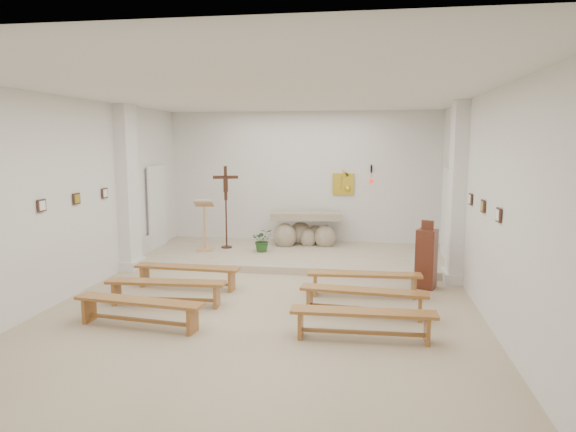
% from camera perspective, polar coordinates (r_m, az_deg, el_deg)
% --- Properties ---
extents(ground, '(7.00, 10.00, 0.00)m').
position_cam_1_polar(ground, '(8.81, -2.51, -9.79)').
color(ground, '#C6B38F').
rests_on(ground, ground).
extents(wall_left, '(0.02, 10.00, 3.50)m').
position_cam_1_polar(wall_left, '(9.74, -23.16, 1.83)').
color(wall_left, silver).
rests_on(wall_left, ground).
extents(wall_right, '(0.02, 10.00, 3.50)m').
position_cam_1_polar(wall_right, '(8.47, 21.26, 1.06)').
color(wall_right, silver).
rests_on(wall_right, ground).
extents(wall_back, '(7.00, 0.02, 3.50)m').
position_cam_1_polar(wall_back, '(13.34, 1.66, 4.06)').
color(wall_back, silver).
rests_on(wall_back, ground).
extents(ceiling, '(7.00, 10.00, 0.02)m').
position_cam_1_polar(ceiling, '(8.41, -2.66, 13.45)').
color(ceiling, silver).
rests_on(ceiling, wall_back).
extents(sanctuary_platform, '(6.98, 3.00, 0.15)m').
position_cam_1_polar(sanctuary_platform, '(12.12, 0.74, -4.38)').
color(sanctuary_platform, '#C4B397').
rests_on(sanctuary_platform, ground).
extents(pilaster_left, '(0.26, 0.55, 3.50)m').
position_cam_1_polar(pilaster_left, '(11.42, -17.36, 2.97)').
color(pilaster_left, white).
rests_on(pilaster_left, ground).
extents(pilaster_right, '(0.26, 0.55, 3.50)m').
position_cam_1_polar(pilaster_right, '(10.40, 18.27, 2.45)').
color(pilaster_right, white).
rests_on(pilaster_right, ground).
extents(gold_wall_relief, '(0.55, 0.04, 0.55)m').
position_cam_1_polar(gold_wall_relief, '(13.23, 6.16, 3.54)').
color(gold_wall_relief, gold).
rests_on(gold_wall_relief, wall_back).
extents(sanctuary_lamp, '(0.11, 0.36, 0.44)m').
position_cam_1_polar(sanctuary_lamp, '(12.95, 9.22, 4.09)').
color(sanctuary_lamp, black).
rests_on(sanctuary_lamp, wall_back).
extents(station_frame_left_front, '(0.03, 0.20, 0.20)m').
position_cam_1_polar(station_frame_left_front, '(9.07, -25.70, 1.05)').
color(station_frame_left_front, '#41271C').
rests_on(station_frame_left_front, wall_left).
extents(station_frame_left_mid, '(0.03, 0.20, 0.20)m').
position_cam_1_polar(station_frame_left_mid, '(9.90, -22.45, 1.79)').
color(station_frame_left_mid, '#41271C').
rests_on(station_frame_left_mid, wall_left).
extents(station_frame_left_rear, '(0.03, 0.20, 0.20)m').
position_cam_1_polar(station_frame_left_rear, '(10.76, -19.70, 2.40)').
color(station_frame_left_rear, '#41271C').
rests_on(station_frame_left_rear, wall_left).
extents(station_frame_right_front, '(0.03, 0.20, 0.20)m').
position_cam_1_polar(station_frame_right_front, '(7.69, 22.36, 0.10)').
color(station_frame_right_front, '#41271C').
rests_on(station_frame_right_front, wall_right).
extents(station_frame_right_mid, '(0.03, 0.20, 0.20)m').
position_cam_1_polar(station_frame_right_mid, '(8.66, 20.84, 1.03)').
color(station_frame_right_mid, '#41271C').
rests_on(station_frame_right_mid, wall_right).
extents(station_frame_right_rear, '(0.03, 0.20, 0.20)m').
position_cam_1_polar(station_frame_right_rear, '(9.64, 19.62, 1.77)').
color(station_frame_right_rear, '#41271C').
rests_on(station_frame_right_rear, wall_right).
extents(radiator_left, '(0.10, 0.85, 0.52)m').
position_cam_1_polar(radiator_left, '(12.28, -15.88, -3.60)').
color(radiator_left, silver).
rests_on(radiator_left, ground).
extents(radiator_right, '(0.10, 0.85, 0.52)m').
position_cam_1_polar(radiator_right, '(11.32, 17.66, -4.67)').
color(radiator_right, silver).
rests_on(radiator_right, ground).
extents(altar, '(1.83, 0.88, 0.91)m').
position_cam_1_polar(altar, '(12.89, 1.93, -1.69)').
color(altar, tan).
rests_on(altar, sanctuary_platform).
extents(lectern, '(0.49, 0.44, 1.24)m').
position_cam_1_polar(lectern, '(12.36, -9.26, -1.00)').
color(lectern, tan).
rests_on(lectern, sanctuary_platform).
extents(crucifix_stand, '(0.59, 0.26, 2.00)m').
position_cam_1_polar(crucifix_stand, '(12.50, -6.92, 1.67)').
color(crucifix_stand, '#3A1C12').
rests_on(crucifix_stand, sanctuary_platform).
extents(potted_plant, '(0.59, 0.55, 0.55)m').
position_cam_1_polar(potted_plant, '(12.13, -2.84, -2.69)').
color(potted_plant, '#255020').
rests_on(potted_plant, sanctuary_platform).
extents(donation_pedestal, '(0.44, 0.44, 1.29)m').
position_cam_1_polar(donation_pedestal, '(9.95, 15.12, -4.57)').
color(donation_pedestal, maroon).
rests_on(donation_pedestal, ground).
extents(bench_left_front, '(2.02, 0.41, 0.42)m').
position_cam_1_polar(bench_left_front, '(9.83, -11.14, -6.09)').
color(bench_left_front, '#A05F2E').
rests_on(bench_left_front, ground).
extents(bench_right_front, '(2.02, 0.44, 0.42)m').
position_cam_1_polar(bench_right_front, '(9.26, 8.46, -6.92)').
color(bench_right_front, '#A05F2E').
rests_on(bench_right_front, ground).
extents(bench_left_second, '(2.02, 0.43, 0.42)m').
position_cam_1_polar(bench_left_second, '(8.90, -13.41, -7.68)').
color(bench_left_second, '#A05F2E').
rests_on(bench_left_second, ground).
extents(bench_right_second, '(2.03, 0.50, 0.42)m').
position_cam_1_polar(bench_right_second, '(8.27, 8.41, -8.78)').
color(bench_right_second, '#A05F2E').
rests_on(bench_right_second, ground).
extents(bench_left_third, '(2.03, 0.56, 0.42)m').
position_cam_1_polar(bench_left_third, '(8.00, -16.23, -9.62)').
color(bench_left_third, '#A05F2E').
rests_on(bench_left_third, ground).
extents(bench_right_third, '(2.01, 0.37, 0.42)m').
position_cam_1_polar(bench_right_third, '(7.29, 8.34, -11.15)').
color(bench_right_third, '#A05F2E').
rests_on(bench_right_third, ground).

